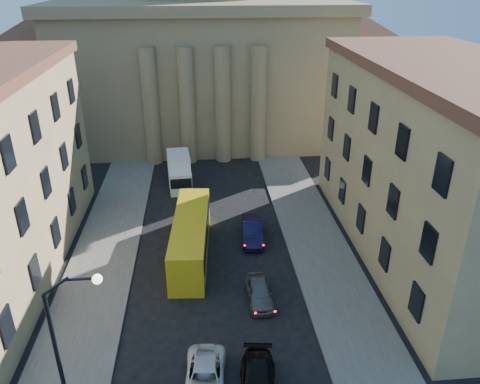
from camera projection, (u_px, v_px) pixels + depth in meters
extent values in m
cube|color=#53504C|center=(92.00, 297.00, 32.02)|extent=(5.00, 60.00, 0.15)
cube|color=#53504C|center=(334.00, 283.00, 33.39)|extent=(5.00, 60.00, 0.15)
cube|color=#7D6A4D|center=(202.00, 70.00, 63.42)|extent=(34.00, 26.00, 16.00)
cube|color=#7D6A4D|center=(200.00, 3.00, 59.80)|extent=(35.50, 27.50, 1.20)
cube|color=#7D6A4D|center=(42.00, 95.00, 61.02)|extent=(13.00, 13.00, 11.00)
cone|color=brown|center=(31.00, 35.00, 57.78)|extent=(26.02, 26.02, 4.00)
cube|color=#7D6A4D|center=(356.00, 88.00, 64.39)|extent=(13.00, 13.00, 11.00)
cone|color=brown|center=(362.00, 31.00, 61.16)|extent=(26.02, 26.02, 4.00)
cylinder|color=#7D6A4D|center=(151.00, 107.00, 51.73)|extent=(1.80, 1.80, 13.00)
cylinder|color=#7D6A4D|center=(187.00, 107.00, 52.05)|extent=(1.80, 1.80, 13.00)
cylinder|color=#7D6A4D|center=(223.00, 106.00, 52.37)|extent=(1.80, 1.80, 13.00)
cylinder|color=#7D6A4D|center=(258.00, 105.00, 52.69)|extent=(1.80, 1.80, 13.00)
cube|color=tan|center=(440.00, 168.00, 34.68)|extent=(11.00, 26.00, 14.00)
cube|color=brown|center=(460.00, 68.00, 31.52)|extent=(11.60, 26.60, 0.80)
cylinder|color=black|center=(59.00, 364.00, 21.42)|extent=(0.20, 0.20, 8.00)
cylinder|color=black|center=(55.00, 286.00, 19.59)|extent=(1.30, 0.12, 0.96)
cylinder|color=black|center=(79.00, 279.00, 19.54)|extent=(1.30, 0.12, 0.12)
sphere|color=white|center=(97.00, 279.00, 19.62)|extent=(0.44, 0.44, 0.44)
imported|color=silver|center=(205.00, 378.00, 24.91)|extent=(2.51, 4.84, 1.30)
imported|color=black|center=(258.00, 384.00, 24.50)|extent=(2.49, 4.93, 1.37)
imported|color=#525358|center=(259.00, 292.00, 31.49)|extent=(1.73, 4.03, 1.36)
imported|color=black|center=(253.00, 231.00, 38.65)|extent=(1.99, 4.87, 1.57)
cube|color=gold|center=(191.00, 237.00, 36.29)|extent=(3.22, 11.21, 3.12)
cube|color=black|center=(191.00, 231.00, 36.07)|extent=(3.24, 10.61, 1.11)
cylinder|color=black|center=(173.00, 279.00, 33.09)|extent=(0.37, 1.02, 1.01)
cylinder|color=black|center=(202.00, 279.00, 33.13)|extent=(0.37, 1.02, 1.01)
cylinder|color=black|center=(183.00, 223.00, 40.35)|extent=(0.37, 1.02, 1.01)
cylinder|color=black|center=(206.00, 223.00, 40.40)|extent=(0.37, 1.02, 1.01)
cube|color=silver|center=(181.00, 182.00, 46.73)|extent=(2.36, 2.44, 2.27)
cube|color=black|center=(181.00, 184.00, 45.64)|extent=(2.08, 0.29, 1.04)
cube|color=silver|center=(179.00, 167.00, 48.77)|extent=(2.59, 4.14, 2.93)
cylinder|color=black|center=(172.00, 190.00, 46.55)|extent=(0.34, 0.87, 0.85)
cylinder|color=black|center=(191.00, 189.00, 46.85)|extent=(0.34, 0.87, 0.85)
cylinder|color=black|center=(170.00, 175.00, 49.91)|extent=(0.34, 0.87, 0.85)
cylinder|color=black|center=(188.00, 174.00, 50.21)|extent=(0.34, 0.87, 0.85)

